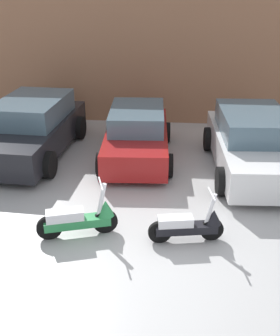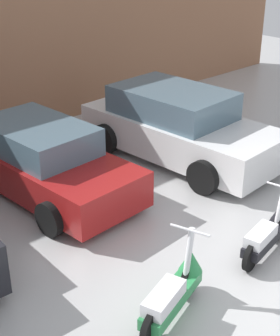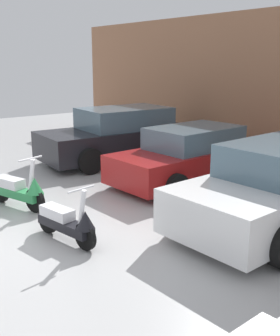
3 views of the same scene
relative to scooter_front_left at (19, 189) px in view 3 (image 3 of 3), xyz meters
The scene contains 5 objects.
ground_plane 1.62m from the scooter_front_left, 22.25° to the right, with size 28.00×28.00×0.00m, color #B2B2B2.
scooter_front_left is the anchor object (origin of this frame).
scooter_front_right 1.96m from the scooter_front_left, ahead, with size 1.35×0.54×0.95m.
car_rear_left 4.34m from the scooter_front_left, 119.55° to the left, with size 2.25×4.36×1.45m.
car_rear_center 3.86m from the scooter_front_left, 80.38° to the left, with size 1.96×3.80×1.26m.
Camera 3 is at (5.99, -2.17, 2.76)m, focal length 45.00 mm.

